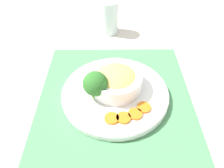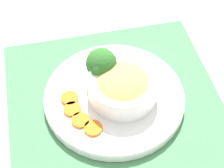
{
  "view_description": "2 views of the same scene",
  "coord_description": "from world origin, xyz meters",
  "views": [
    {
      "loc": [
        -0.04,
        0.43,
        0.48
      ],
      "look_at": [
        0.01,
        -0.01,
        0.04
      ],
      "focal_mm": 35.0,
      "sensor_mm": 36.0,
      "label": 1
    },
    {
      "loc": [
        -0.5,
        0.06,
        0.67
      ],
      "look_at": [
        0.01,
        0.0,
        0.05
      ],
      "focal_mm": 60.0,
      "sensor_mm": 36.0,
      "label": 2
    }
  ],
  "objects": [
    {
      "name": "ground_plane",
      "position": [
        0.0,
        0.0,
        0.0
      ],
      "size": [
        4.0,
        4.0,
        0.0
      ],
      "primitive_type": "plane",
      "color": "beige"
    },
    {
      "name": "placemat",
      "position": [
        0.0,
        0.0,
        0.0
      ],
      "size": [
        0.49,
        0.51,
        0.0
      ],
      "color": "#4C8C59",
      "rests_on": "ground_plane"
    },
    {
      "name": "plate",
      "position": [
        0.0,
        0.0,
        0.02
      ],
      "size": [
        0.31,
        0.31,
        0.02
      ],
      "color": "white",
      "rests_on": "placemat"
    },
    {
      "name": "bowl",
      "position": [
        0.0,
        -0.02,
        0.05
      ],
      "size": [
        0.15,
        0.15,
        0.06
      ],
      "color": "white",
      "rests_on": "plate"
    },
    {
      "name": "broccoli_floret",
      "position": [
        0.05,
        0.02,
        0.07
      ],
      "size": [
        0.07,
        0.07,
        0.08
      ],
      "color": "#759E51",
      "rests_on": "plate"
    },
    {
      "name": "carrot_slice_near",
      "position": [
        0.0,
        0.1,
        0.02
      ],
      "size": [
        0.04,
        0.04,
        0.01
      ],
      "color": "orange",
      "rests_on": "plate"
    },
    {
      "name": "carrot_slice_middle",
      "position": [
        -0.03,
        0.09,
        0.02
      ],
      "size": [
        0.04,
        0.04,
        0.01
      ],
      "color": "orange",
      "rests_on": "plate"
    },
    {
      "name": "carrot_slice_far",
      "position": [
        -0.06,
        0.08,
        0.02
      ],
      "size": [
        0.04,
        0.04,
        0.01
      ],
      "color": "orange",
      "rests_on": "plate"
    },
    {
      "name": "carrot_slice_extra",
      "position": [
        -0.08,
        0.05,
        0.02
      ],
      "size": [
        0.04,
        0.04,
        0.01
      ],
      "color": "orange",
      "rests_on": "plate"
    },
    {
      "name": "water_glass",
      "position": [
        0.06,
        -0.36,
        0.06
      ],
      "size": [
        0.07,
        0.07,
        0.13
      ],
      "color": "silver",
      "rests_on": "ground_plane"
    }
  ]
}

